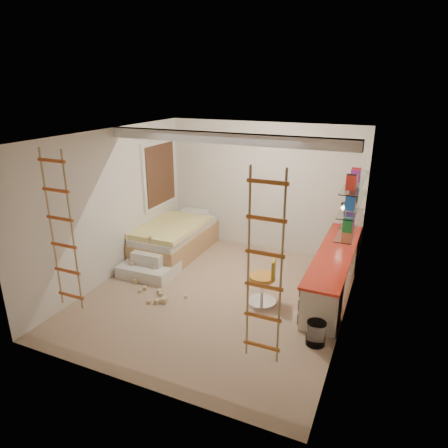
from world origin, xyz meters
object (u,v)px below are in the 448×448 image
at_px(bed, 176,238).
at_px(swivel_chair, 264,287).
at_px(desk, 334,270).
at_px(play_platform, 150,265).

distance_m(bed, swivel_chair, 2.54).
bearing_deg(desk, play_platform, -168.81).
bearing_deg(play_platform, desk, 11.19).
xyz_separation_m(desk, bed, (-3.20, 0.36, -0.07)).
bearing_deg(desk, swivel_chair, -139.97).
height_order(bed, swivel_chair, swivel_chair).
distance_m(desk, bed, 3.22).
xyz_separation_m(desk, swivel_chair, (-0.94, -0.79, -0.11)).
bearing_deg(bed, swivel_chair, -27.06).
xyz_separation_m(swivel_chair, play_platform, (-2.23, 0.16, -0.12)).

